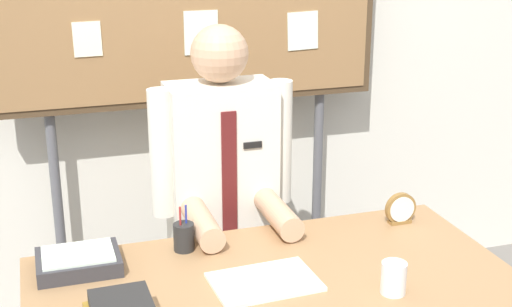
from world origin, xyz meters
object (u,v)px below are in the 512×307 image
pen_holder (184,237)px  coffee_mug (394,278)px  open_notebook (265,282)px  paper_tray (78,261)px  desk_clock (401,210)px  desk (274,305)px  person (223,220)px

pen_holder → coffee_mug: bearing=-41.5°
open_notebook → paper_tray: 0.60m
desk_clock → coffee_mug: (-0.27, -0.45, -0.00)m
coffee_mug → pen_holder: size_ratio=0.61×
coffee_mug → desk: bearing=148.6°
desk → open_notebook: size_ratio=4.69×
desk_clock → paper_tray: (-1.15, -0.01, -0.02)m
desk → open_notebook: open_notebook is taller
open_notebook → pen_holder: size_ratio=2.00×
desk_clock → coffee_mug: bearing=-120.7°
person → paper_tray: size_ratio=5.48×
desk → person: 0.61m
desk_clock → paper_tray: size_ratio=0.45×
desk → desk_clock: bearing=24.2°
pen_holder → paper_tray: size_ratio=0.62×
person → open_notebook: 0.64m
paper_tray → pen_holder: bearing=5.6°
person → coffee_mug: 0.87m
paper_tray → coffee_mug: bearing=-26.4°
open_notebook → paper_tray: paper_tray is taller
coffee_mug → pen_holder: pen_holder is taller
open_notebook → desk_clock: bearing=24.4°
pen_holder → paper_tray: bearing=-174.4°
person → paper_tray: 0.68m
desk → paper_tray: (-0.57, 0.25, 0.12)m
open_notebook → desk: bearing=27.4°
person → desk_clock: 0.68m
open_notebook → desk_clock: desk_clock is taller
desk → paper_tray: size_ratio=5.78×
desk → desk_clock: size_ratio=12.90×
desk_clock → pen_holder: size_ratio=0.73×
open_notebook → pen_holder: (-0.18, 0.30, 0.04)m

